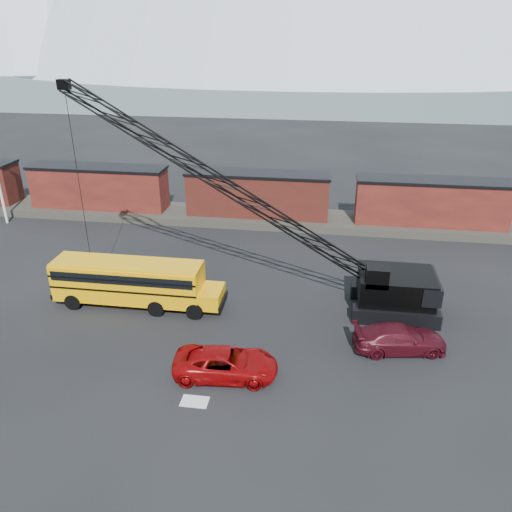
{
  "coord_description": "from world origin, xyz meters",
  "views": [
    {
      "loc": [
        6.5,
        -23.24,
        17.42
      ],
      "look_at": [
        1.96,
        7.52,
        3.0
      ],
      "focal_mm": 35.0,
      "sensor_mm": 36.0,
      "label": 1
    }
  ],
  "objects_px": {
    "red_pickup": "(226,363)",
    "maroon_suv": "(400,338)",
    "crawler_crane": "(238,193)",
    "school_bus": "(134,282)"
  },
  "relations": [
    {
      "from": "red_pickup",
      "to": "crawler_crane",
      "type": "distance_m",
      "value": 10.74
    },
    {
      "from": "maroon_suv",
      "to": "crawler_crane",
      "type": "relative_size",
      "value": 0.23
    },
    {
      "from": "crawler_crane",
      "to": "school_bus",
      "type": "bearing_deg",
      "value": -167.19
    },
    {
      "from": "red_pickup",
      "to": "maroon_suv",
      "type": "distance_m",
      "value": 10.33
    },
    {
      "from": "red_pickup",
      "to": "maroon_suv",
      "type": "relative_size",
      "value": 1.04
    },
    {
      "from": "school_bus",
      "to": "crawler_crane",
      "type": "relative_size",
      "value": 0.49
    },
    {
      "from": "maroon_suv",
      "to": "red_pickup",
      "type": "bearing_deg",
      "value": 101.67
    },
    {
      "from": "school_bus",
      "to": "red_pickup",
      "type": "distance_m",
      "value": 10.1
    },
    {
      "from": "red_pickup",
      "to": "maroon_suv",
      "type": "height_order",
      "value": "maroon_suv"
    },
    {
      "from": "red_pickup",
      "to": "maroon_suv",
      "type": "xyz_separation_m",
      "value": [
        9.6,
        3.81,
        0.0
      ]
    }
  ]
}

